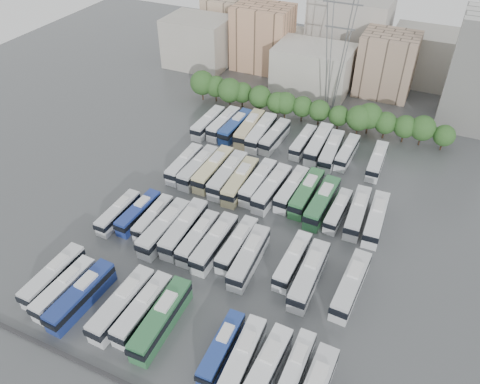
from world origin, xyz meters
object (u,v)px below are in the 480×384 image
at_px(bus_r2_s13, 376,218).
at_px(bus_r3_s5, 275,136).
at_px(bus_r1_s0, 118,212).
at_px(bus_r2_s4, 228,175).
at_px(bus_r2_s1, 184,164).
at_px(bus_r3_s10, 347,152).
at_px(bus_r2_s5, 240,181).
at_px(bus_r2_s9, 307,193).
at_px(bus_r3_s3, 249,128).
at_px(bus_r3_s8, 319,144).
at_px(bus_r1_s10, 293,260).
at_px(bus_r2_s10, 322,202).
at_px(bus_r3_s2, 236,126).
at_px(bus_r1_s2, 153,217).
at_px(bus_r3_s9, 331,151).
at_px(bus_r0_s0, 54,276).
at_px(bus_r1_s6, 215,243).
at_px(bus_r0_s12, 295,368).
at_px(bus_r1_s4, 184,228).
at_px(bus_r3_s12, 377,161).
at_px(bus_r2_s2, 198,167).
at_px(bus_r3_s1, 224,123).
at_px(bus_r1_s13, 351,285).
at_px(bus_r2_s7, 272,188).
at_px(bus_r3_s4, 261,132).
at_px(bus_r2_s8, 292,189).
at_px(bus_r2_s12, 358,212).
at_px(bus_r0_s9, 222,348).
at_px(bus_r1_s11, 309,275).
at_px(bus_r0_s4, 122,304).
at_px(bus_r0_s6, 162,319).
at_px(bus_r0_s2, 81,296).
at_px(bus_r3_s7, 303,142).
at_px(bus_r0_s5, 143,309).
at_px(bus_r2_s6, 258,182).
at_px(bus_r1_s7, 237,244).
at_px(bus_r1_s1, 139,212).
at_px(electricity_pylon, 338,38).
at_px(bus_r2_s11, 338,210).
at_px(bus_r1_s5, 198,237).

relative_size(bus_r2_s13, bus_r3_s5, 1.05).
bearing_deg(bus_r1_s0, bus_r2_s4, 54.40).
bearing_deg(bus_r2_s1, bus_r3_s10, 31.31).
height_order(bus_r2_s5, bus_r2_s9, bus_r2_s5).
bearing_deg(bus_r3_s3, bus_r3_s8, -2.03).
xyz_separation_m(bus_r1_s10, bus_r2_s10, (0.06, 16.11, 0.24)).
bearing_deg(bus_r3_s3, bus_r3_s2, -176.44).
bearing_deg(bus_r1_s2, bus_r3_s9, 54.49).
bearing_deg(bus_r0_s0, bus_r1_s6, 41.79).
distance_m(bus_r0_s12, bus_r3_s8, 54.87).
bearing_deg(bus_r1_s4, bus_r3_s12, 51.72).
relative_size(bus_r2_s2, bus_r2_s4, 0.95).
bearing_deg(bus_r3_s1, bus_r1_s6, -64.49).
bearing_deg(bus_r1_s13, bus_r2_s7, 141.45).
bearing_deg(bus_r2_s2, bus_r2_s4, 1.40).
relative_size(bus_r0_s12, bus_r3_s12, 0.91).
bearing_deg(bus_r1_s2, bus_r2_s5, 57.07).
bearing_deg(bus_r3_s8, bus_r2_s1, -141.81).
distance_m(bus_r2_s5, bus_r3_s4, 19.15).
height_order(bus_r0_s0, bus_r1_s4, bus_r1_s4).
xyz_separation_m(bus_r3_s3, bus_r3_s8, (16.53, 0.24, 0.01)).
distance_m(bus_r2_s4, bus_r3_s3, 18.85).
xyz_separation_m(bus_r2_s8, bus_r3_s12, (13.04, 16.66, -0.06)).
height_order(bus_r0_s0, bus_r3_s5, bus_r0_s0).
bearing_deg(bus_r2_s10, bus_r1_s2, -146.06).
distance_m(bus_r1_s4, bus_r2_s12, 31.45).
bearing_deg(bus_r3_s2, bus_r3_s10, 3.69).
distance_m(bus_r0_s9, bus_r1_s11, 18.43).
bearing_deg(bus_r0_s4, bus_r3_s3, 95.12).
relative_size(bus_r0_s6, bus_r3_s2, 1.05).
distance_m(bus_r0_s0, bus_r0_s2, 6.72).
height_order(bus_r3_s1, bus_r3_s5, bus_r3_s1).
bearing_deg(bus_r3_s9, bus_r0_s9, -92.99).
bearing_deg(bus_r3_s7, bus_r0_s0, -111.28).
distance_m(bus_r0_s5, bus_r3_s2, 53.89).
xyz_separation_m(bus_r2_s6, bus_r3_s4, (-6.65, 17.59, 0.08)).
bearing_deg(bus_r3_s2, bus_r3_s9, 0.34).
bearing_deg(bus_r2_s13, bus_r1_s7, -143.04).
relative_size(bus_r0_s6, bus_r3_s8, 1.00).
distance_m(bus_r1_s10, bus_r2_s5, 22.84).
bearing_deg(bus_r1_s1, bus_r2_s10, 30.91).
bearing_deg(electricity_pylon, bus_r2_s4, -104.93).
distance_m(bus_r2_s8, bus_r2_s12, 13.34).
distance_m(bus_r3_s1, bus_r3_s7, 19.64).
xyz_separation_m(bus_r1_s4, bus_r2_s5, (3.20, 16.55, -0.01)).
distance_m(bus_r0_s5, bus_r2_s11, 39.12).
bearing_deg(bus_r2_s8, bus_r2_s6, -171.18).
height_order(bus_r2_s1, bus_r3_s4, bus_r3_s4).
xyz_separation_m(bus_r1_s2, bus_r3_s7, (16.47, 35.43, 0.10)).
bearing_deg(bus_r0_s5, bus_r1_s5, 90.70).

